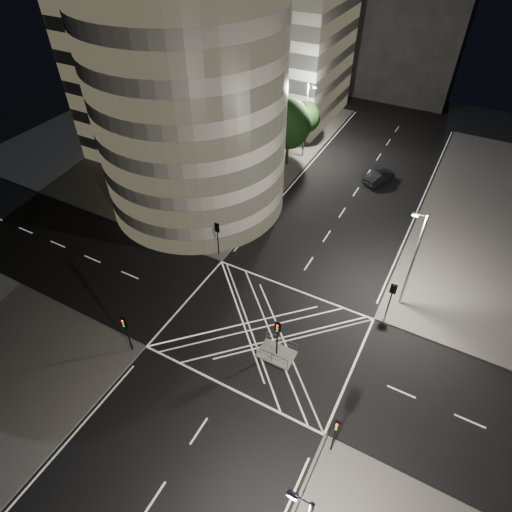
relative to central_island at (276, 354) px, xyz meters
The scene contains 22 objects.
ground 2.50m from the central_island, 143.13° to the left, with size 120.00×120.00×0.00m, color black.
sidewalk_far_left 42.11m from the central_island, 137.41° to the left, with size 42.00×42.00×0.15m, color #4E4C49.
central_island is the anchor object (origin of this frame).
office_tower_curved 32.93m from the central_island, 138.33° to the left, with size 30.00×29.00×27.20m.
office_block_rear 50.90m from the central_island, 118.89° to the left, with size 24.00×16.00×22.00m, color gray.
building_far_end 60.46m from the central_island, 95.76° to the left, with size 18.00×8.00×18.00m, color black.
tree_a 16.89m from the central_island, 139.97° to the left, with size 4.43×4.43×6.83m.
tree_b 21.31m from the central_island, 127.15° to the left, with size 4.66×4.66×7.69m.
tree_c 26.08m from the central_island, 119.05° to the left, with size 3.75×3.75×6.29m.
tree_d 31.64m from the central_island, 113.68° to the left, with size 5.61×5.61×8.89m.
tree_e 36.94m from the central_island, 109.92° to the left, with size 3.75×3.75×6.37m.
traffic_signal_fl 13.91m from the central_island, 142.46° to the left, with size 0.55×0.22×4.00m.
traffic_signal_nl 12.36m from the central_island, 153.86° to the right, with size 0.55×0.22×4.00m.
traffic_signal_fr 11.10m from the central_island, 50.67° to the left, with size 0.55×0.22×4.00m.
traffic_signal_nr 9.08m from the central_island, 37.93° to the right, with size 0.55×0.22×4.00m.
traffic_signal_island 2.84m from the central_island, ahead, with size 0.55×0.22×4.00m.
street_lamp_left_near 18.52m from the central_island, 130.27° to the left, with size 1.25×0.25×10.00m.
street_lamp_left_far 33.95m from the central_island, 109.95° to the left, with size 1.25×0.25×10.00m.
street_lamp_right_far 13.98m from the central_island, 54.70° to the left, with size 1.25×0.25×10.00m.
railing_island_south 1.10m from the central_island, 90.00° to the right, with size 2.80×0.06×1.10m, color slate.
railing_island_north 1.10m from the central_island, 90.00° to the left, with size 2.80×0.06×1.10m, color slate.
sedan 30.14m from the central_island, 90.48° to the left, with size 1.60×4.59×1.51m, color black.
Camera 1 is at (10.42, -20.70, 29.79)m, focal length 30.00 mm.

